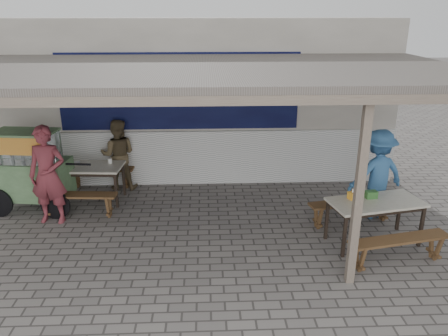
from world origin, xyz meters
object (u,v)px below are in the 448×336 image
donation_box (371,194)px  vendor_cart (31,168)px  bench_left_street (79,200)px  patron_right_table (377,174)px  table_left (90,170)px  patron_wall_side (118,155)px  condiment_jar (110,161)px  tissue_box (352,196)px  patron_street_side (48,175)px  table_right (376,205)px  bench_right_wall (352,206)px  bench_left_wall (102,173)px  bench_right_street (399,244)px  condiment_bowl (75,163)px

donation_box → vendor_cart: bearing=166.7°
bench_left_street → patron_right_table: patron_right_table is taller
table_left → patron_wall_side: 0.80m
condiment_jar → vendor_cart: bearing=-159.3°
bench_left_street → patron_wall_side: (0.50, 1.37, 0.43)m
patron_wall_side → tissue_box: (4.23, -2.47, 0.05)m
patron_street_side → bench_left_street: bearing=26.8°
bench_left_street → table_right: (5.09, -1.20, 0.34)m
vendor_cart → donation_box: bearing=-6.5°
bench_right_wall → tissue_box: tissue_box is taller
bench_left_street → bench_left_wall: 1.43m
patron_right_table → bench_right_wall: bearing=17.3°
bench_left_wall → bench_right_street: same height
bench_right_wall → tissue_box: bearing=-122.7°
patron_street_side → donation_box: 5.56m
vendor_cart → bench_right_street: bearing=-13.0°
vendor_cart → patron_right_table: bearing=1.8°
bench_left_street → tissue_box: size_ratio=11.58×
bench_left_wall → condiment_bowl: bearing=-115.1°
table_left → tissue_box: (4.68, -1.82, 0.14)m
bench_left_street → bench_right_street: 5.56m
patron_wall_side → condiment_bowl: (-0.75, -0.58, 0.01)m
vendor_cart → condiment_bowl: 0.82m
bench_left_wall → patron_right_table: (5.37, -1.64, 0.50)m
table_left → tissue_box: bearing=-17.3°
bench_left_wall → donation_box: bearing=-22.8°
donation_box → patron_right_table: bearing=64.2°
tissue_box → patron_right_table: bearing=50.5°
bench_right_wall → patron_right_table: size_ratio=0.97×
bench_left_wall → bench_left_street: bearing=-90.0°
bench_left_street → donation_box: bearing=-8.1°
table_left → bench_left_street: 0.79m
bench_right_wall → patron_wall_side: size_ratio=1.06×
table_left → donation_box: bearing=-15.7°
bench_left_wall → bench_right_street: size_ratio=0.87×
tissue_box → table_left: bearing=158.8°
donation_box → condiment_jar: donation_box is taller
bench_right_wall → condiment_bowl: 5.39m
condiment_bowl → table_right: bearing=-20.4°
tissue_box → bench_left_wall: bearing=151.4°
vendor_cart → patron_street_side: (0.50, -0.53, 0.05)m
condiment_bowl → vendor_cart: bearing=-146.9°
bench_left_wall → tissue_box: size_ratio=11.58×
bench_left_street → bench_right_wall: bearing=-2.1°
donation_box → condiment_bowl: donation_box is taller
condiment_bowl → donation_box: bearing=-19.4°
table_right → vendor_cart: size_ratio=0.80×
vendor_cart → patron_wall_side: vendor_cart is taller
bench_left_wall → patron_street_side: patron_street_side is taller
bench_left_street → bench_left_wall: same height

